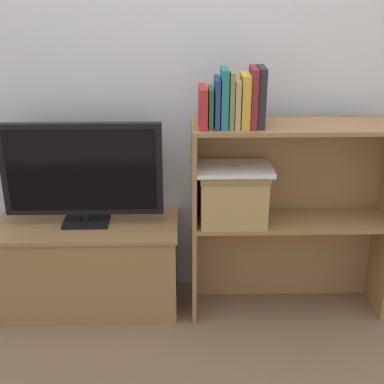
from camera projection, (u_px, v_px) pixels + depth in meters
name	position (u px, v px, depth m)	size (l,w,h in m)	color
ground_plane	(193.00, 324.00, 2.63)	(16.00, 16.00, 0.00)	brown
wall_back	(191.00, 63.00, 2.53)	(10.00, 0.05, 2.40)	silver
tv_stand	(90.00, 265.00, 2.70)	(0.89, 0.39, 0.47)	olive
tv	(82.00, 172.00, 2.50)	(0.75, 0.14, 0.50)	black
bookshelf_lower_tier	(285.00, 247.00, 2.70)	(0.95, 0.27, 0.51)	olive
bookshelf_upper_tier	(293.00, 156.00, 2.50)	(0.95, 0.27, 0.47)	olive
book_crimson	(203.00, 107.00, 2.31)	(0.04, 0.16, 0.18)	#B22328
book_forest	(211.00, 107.00, 2.31)	(0.02, 0.12, 0.17)	#286638
book_navy	(217.00, 102.00, 2.30)	(0.02, 0.15, 0.21)	navy
book_teal	(224.00, 98.00, 2.29)	(0.03, 0.14, 0.25)	#1E7075
book_olive	(231.00, 99.00, 2.30)	(0.02, 0.14, 0.24)	olive
book_tan	(237.00, 103.00, 2.30)	(0.02, 0.15, 0.21)	tan
book_mustard	(245.00, 101.00, 2.30)	(0.04, 0.14, 0.23)	gold
book_maroon	(253.00, 97.00, 2.30)	(0.03, 0.15, 0.26)	maroon
book_charcoal	(261.00, 97.00, 2.30)	(0.03, 0.14, 0.26)	#232328
storage_basket_left	(233.00, 194.00, 2.49)	(0.31, 0.24, 0.25)	tan
laptop	(234.00, 169.00, 2.44)	(0.36, 0.22, 0.02)	white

